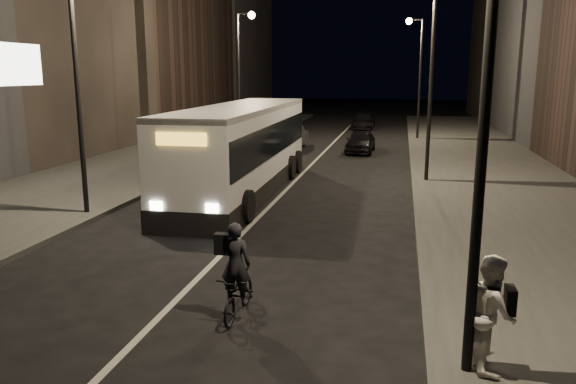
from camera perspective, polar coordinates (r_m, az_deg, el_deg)
The scene contains 14 objects.
ground at distance 13.88m, azimuth -8.11°, elevation -7.67°, with size 180.00×180.00×0.00m, color black.
sidewalk_right at distance 27.00m, azimuth 19.83°, elevation 1.57°, with size 7.00×70.00×0.16m, color #31322F.
sidewalk_left at distance 29.67m, azimuth -14.68°, elevation 2.78°, with size 7.00×70.00×0.16m, color #31322F.
streetlight_right_near at distance 8.37m, azimuth 18.10°, elevation 16.31°, with size 1.20×0.44×8.12m.
streetlight_right_mid at distance 24.32m, azimuth 13.82°, elevation 13.37°, with size 1.20×0.44×8.12m.
streetlight_right_far at distance 40.31m, azimuth 12.95°, elevation 12.75°, with size 1.20×0.44×8.12m.
streetlight_left_near at distance 19.02m, azimuth -20.17°, elevation 13.46°, with size 1.20×0.44×8.12m.
streetlight_left_far at distance 35.67m, azimuth -4.67°, elevation 13.14°, with size 1.20×0.44×8.12m.
city_bus at distance 22.03m, azimuth -4.69°, elevation 4.70°, with size 3.09×12.70×3.41m.
cyclist_on_bicycle at distance 10.97m, azimuth -5.10°, elevation -9.43°, with size 0.62×1.70×1.94m.
pedestrian_woman at distance 9.29m, azimuth 19.92°, elevation -11.41°, with size 0.89×0.69×1.82m, color white.
car_near at distance 33.61m, azimuth 7.37°, elevation 5.13°, with size 1.57×3.89×1.33m, color black.
car_mid at distance 34.79m, azimuth 0.11°, elevation 5.63°, with size 1.63×4.67×1.54m, color #373639.
car_far at distance 48.24m, azimuth 7.68°, elevation 7.18°, with size 1.84×4.52×1.31m, color black.
Camera 1 is at (4.46, -12.30, 4.66)m, focal length 35.00 mm.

